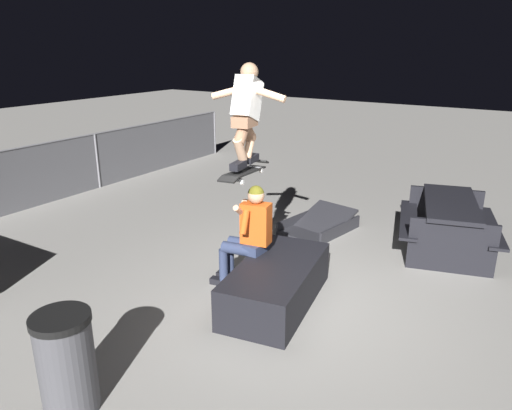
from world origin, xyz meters
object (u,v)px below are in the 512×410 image
(person_sitting_on_ledge, at_px, (248,232))
(skateboard, at_px, (245,171))
(trash_bin, at_px, (67,363))
(skater_airborne, at_px, (247,110))
(picnic_table_back, at_px, (449,218))
(ledge_box_main, at_px, (276,284))
(kicker_ramp, at_px, (318,227))

(person_sitting_on_ledge, relative_size, skateboard, 1.27)
(skateboard, height_order, trash_bin, skateboard)
(person_sitting_on_ledge, height_order, skater_airborne, skater_airborne)
(skater_airborne, height_order, trash_bin, skater_airborne)
(picnic_table_back, distance_m, trash_bin, 5.41)
(ledge_box_main, bearing_deg, person_sitting_on_ledge, 72.89)
(skater_airborne, relative_size, trash_bin, 1.27)
(ledge_box_main, xyz_separation_m, skateboard, (0.09, 0.49, 1.26))
(ledge_box_main, xyz_separation_m, person_sitting_on_ledge, (0.15, 0.50, 0.49))
(skateboard, bearing_deg, person_sitting_on_ledge, 8.79)
(ledge_box_main, relative_size, person_sitting_on_ledge, 1.27)
(ledge_box_main, distance_m, skateboard, 1.35)
(skateboard, height_order, kicker_ramp, skateboard)
(picnic_table_back, height_order, trash_bin, trash_bin)
(skater_airborne, distance_m, kicker_ramp, 3.05)
(picnic_table_back, bearing_deg, person_sitting_on_ledge, 144.26)
(skateboard, relative_size, picnic_table_back, 0.52)
(ledge_box_main, relative_size, kicker_ramp, 1.29)
(person_sitting_on_ledge, xyz_separation_m, skater_airborne, (-0.01, -0.00, 1.45))
(ledge_box_main, height_order, skateboard, skateboard)
(kicker_ramp, xyz_separation_m, trash_bin, (-4.74, -0.03, 0.38))
(skateboard, distance_m, kicker_ramp, 2.67)
(kicker_ramp, height_order, picnic_table_back, picnic_table_back)
(person_sitting_on_ledge, xyz_separation_m, trash_bin, (-2.56, 0.06, -0.29))
(skater_airborne, height_order, kicker_ramp, skater_airborne)
(skateboard, distance_m, picnic_table_back, 3.31)
(ledge_box_main, bearing_deg, skateboard, 79.98)
(kicker_ramp, height_order, trash_bin, trash_bin)
(skateboard, distance_m, trash_bin, 2.71)
(skateboard, xyz_separation_m, picnic_table_back, (2.59, -1.80, -1.00))
(person_sitting_on_ledge, xyz_separation_m, skateboard, (-0.07, -0.01, 0.76))
(trash_bin, bearing_deg, person_sitting_on_ledge, -1.24)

